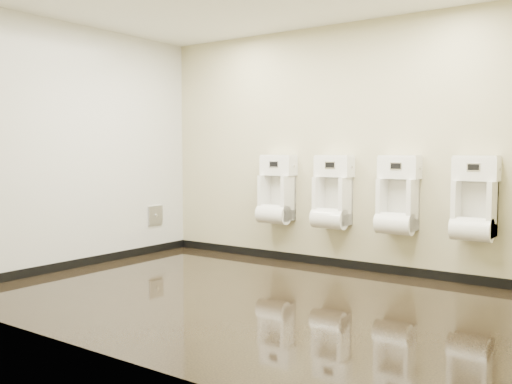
% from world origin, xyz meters
% --- Properties ---
extents(ground, '(5.00, 3.50, 0.00)m').
position_xyz_m(ground, '(0.00, 0.00, 0.00)').
color(ground, black).
rests_on(ground, ground).
extents(back_wall, '(5.00, 0.02, 2.80)m').
position_xyz_m(back_wall, '(0.00, 1.75, 1.40)').
color(back_wall, '#C3BC92').
rests_on(back_wall, ground).
extents(front_wall, '(5.00, 0.02, 2.80)m').
position_xyz_m(front_wall, '(0.00, -1.75, 1.40)').
color(front_wall, '#C3BC92').
rests_on(front_wall, ground).
extents(left_wall, '(0.02, 3.50, 2.80)m').
position_xyz_m(left_wall, '(-2.50, 0.00, 1.40)').
color(left_wall, '#C3BC92').
rests_on(left_wall, ground).
extents(tile_overlay_left, '(0.01, 3.50, 2.80)m').
position_xyz_m(tile_overlay_left, '(-2.50, 0.00, 1.40)').
color(tile_overlay_left, silver).
rests_on(tile_overlay_left, ground).
extents(skirting_back, '(5.00, 0.02, 0.10)m').
position_xyz_m(skirting_back, '(0.00, 1.74, 0.05)').
color(skirting_back, black).
rests_on(skirting_back, ground).
extents(skirting_left, '(0.02, 3.50, 0.10)m').
position_xyz_m(skirting_left, '(-2.49, 0.00, 0.05)').
color(skirting_left, black).
rests_on(skirting_left, ground).
extents(access_panel, '(0.04, 0.25, 0.25)m').
position_xyz_m(access_panel, '(-2.48, 1.20, 0.50)').
color(access_panel, '#9E9EA3').
rests_on(access_panel, left_wall).
extents(urinal_0, '(0.44, 0.33, 0.82)m').
position_xyz_m(urinal_0, '(-0.81, 1.60, 0.82)').
color(urinal_0, white).
rests_on(urinal_0, back_wall).
extents(urinal_1, '(0.44, 0.33, 0.82)m').
position_xyz_m(urinal_1, '(-0.05, 1.60, 0.82)').
color(urinal_1, white).
rests_on(urinal_1, back_wall).
extents(urinal_2, '(0.44, 0.33, 0.82)m').
position_xyz_m(urinal_2, '(0.73, 1.60, 0.82)').
color(urinal_2, white).
rests_on(urinal_2, back_wall).
extents(urinal_3, '(0.44, 0.33, 0.82)m').
position_xyz_m(urinal_3, '(1.51, 1.60, 0.82)').
color(urinal_3, white).
rests_on(urinal_3, back_wall).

